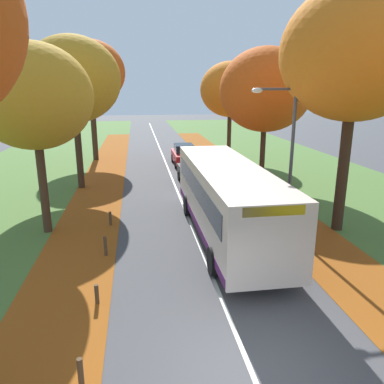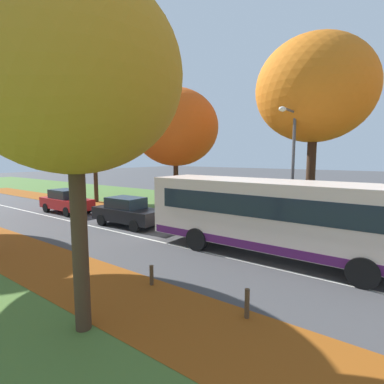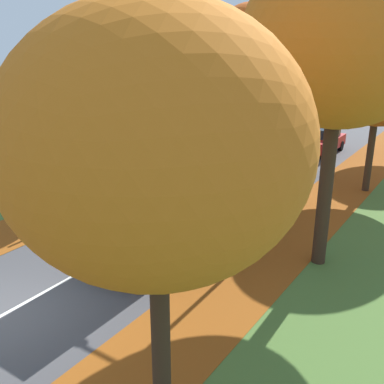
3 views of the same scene
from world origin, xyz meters
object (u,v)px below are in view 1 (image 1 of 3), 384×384
Objects in this scene: bollard_fifth at (110,218)px; car_black_lead at (195,172)px; tree_right_far at (230,90)px; bus at (226,197)px; bollard_third at (97,294)px; car_red_following at (184,155)px; tree_left_near at (33,97)px; tree_left_mid at (73,80)px; tree_right_mid at (266,90)px; streetlamp_right at (285,144)px; tree_left_far at (90,72)px; bollard_second at (81,374)px; tree_right_near at (356,53)px; bollard_fourth at (105,246)px.

car_black_lead reaches higher than bollard_fifth.
tree_right_far is 0.78× the size of bus.
car_red_following reaches higher than bollard_third.
tree_right_far is (11.86, 15.95, 0.20)m from tree_left_near.
car_red_following is at bearing 40.63° from tree_left_mid.
tree_right_far reaches higher than bus.
tree_right_mid is 6.65m from car_black_lead.
streetlamp_right is (7.25, -1.72, 3.43)m from bollard_fifth.
tree_left_far reaches higher than car_black_lead.
tree_right_far is at bearing 59.30° from bollard_fifth.
tree_left_mid reaches higher than bollard_second.
tree_left_near is 1.28× the size of streetlamp_right.
tree_right_near is at bearing -11.17° from bollard_fifth.
tree_right_far is at bearing 30.56° from car_red_following.
car_red_following reaches higher than bollard_fourth.
tree_right_mid reaches higher than car_red_following.
car_red_following is at bearing 98.73° from streetlamp_right.
car_red_following is at bearing 69.10° from bollard_fifth.
tree_left_far is 2.31× the size of car_red_following.
tree_left_far reaches higher than car_red_following.
tree_left_mid is 8.98m from car_black_lead.
tree_left_mid is (0.45, 7.30, 0.79)m from tree_left_near.
car_red_following is (0.12, 6.44, 0.00)m from car_black_lead.
tree_right_far is 11.15m from car_black_lead.
bollard_second is at bearing -110.17° from tree_right_far.
tree_right_mid is 11.24× the size of bollard_fourth.
tree_left_near is at bearing -93.49° from tree_left_mid.
tree_right_far is (-0.01, 8.89, -0.01)m from tree_right_mid.
tree_right_mid reaches higher than streetlamp_right.
tree_right_near is (12.41, -1.55, 1.62)m from tree_left_near.
car_red_following is (7.15, 6.14, -5.58)m from tree_left_mid.
tree_left_mid is 11.97m from bollard_fourth.
car_red_following is at bearing 107.80° from tree_right_near.
tree_left_mid is 0.85× the size of bus.
tree_right_mid is at bearing 76.63° from streetlamp_right.
tree_right_near reaches higher than bollard_third.
bollard_second is 16.91m from car_black_lead.
bollard_fourth is (-9.22, -9.87, -5.44)m from tree_right_mid.
bollard_fifth is at bearing -72.58° from tree_left_mid.
bollard_fourth is 1.20× the size of bollard_fifth.
tree_left_near is 8.54m from bus.
bollard_fourth is at bearing 89.81° from bollard_third.
bus is (-4.98, -0.06, -5.52)m from tree_right_near.
bollard_second is 0.17× the size of car_black_lead.
tree_right_mid is at bearing -40.11° from tree_left_far.
bollard_fifth is at bearing -144.16° from tree_right_mid.
car_black_lead is (-2.39, 8.33, -2.92)m from streetlamp_right.
streetlamp_right is 0.58× the size of bus.
tree_left_near is at bearing 172.29° from streetlamp_right.
bollard_second is at bearing -82.50° from tree_left_mid.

